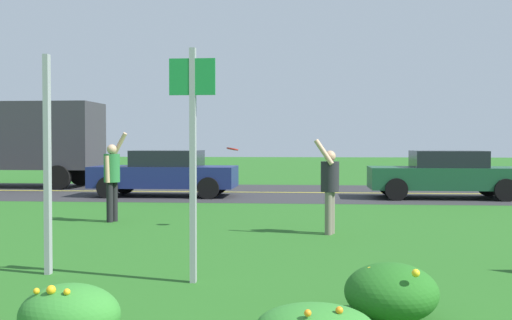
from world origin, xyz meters
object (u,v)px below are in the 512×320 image
at_px(sign_post_by_roadside, 193,142).
at_px(person_thrower_green_shirt, 112,175).
at_px(person_catcher_dark_shirt, 330,184).
at_px(frisbee_red, 232,149).
at_px(box_truck_tan, 14,140).
at_px(car_dark_green_center_left, 445,174).
at_px(car_navy_center_right, 165,173).
at_px(sign_post_near_path, 47,165).

height_order(sign_post_by_roadside, person_thrower_green_shirt, sign_post_by_roadside).
height_order(person_catcher_dark_shirt, frisbee_red, person_catcher_dark_shirt).
height_order(person_catcher_dark_shirt, box_truck_tan, box_truck_tan).
bearing_deg(car_dark_green_center_left, sign_post_by_roadside, -114.54).
xyz_separation_m(car_navy_center_right, box_truck_tan, (-6.66, 3.44, 1.06)).
distance_m(sign_post_near_path, person_thrower_green_shirt, 5.37).
bearing_deg(person_thrower_green_shirt, sign_post_near_path, -80.64).
bearing_deg(person_catcher_dark_shirt, sign_post_by_roadside, -112.83).
relative_size(person_thrower_green_shirt, car_navy_center_right, 0.43).
bearing_deg(car_dark_green_center_left, person_thrower_green_shirt, -142.50).
height_order(person_thrower_green_shirt, frisbee_red, person_thrower_green_shirt).
distance_m(car_dark_green_center_left, car_navy_center_right, 8.66).
height_order(frisbee_red, car_navy_center_right, frisbee_red).
height_order(sign_post_by_roadside, person_catcher_dark_shirt, sign_post_by_roadside).
height_order(sign_post_near_path, car_navy_center_right, sign_post_near_path).
distance_m(sign_post_by_roadside, box_truck_tan, 18.29).
xyz_separation_m(sign_post_by_roadside, box_truck_tan, (-9.85, 15.42, 0.09)).
xyz_separation_m(car_dark_green_center_left, car_navy_center_right, (-8.66, 0.00, 0.00)).
xyz_separation_m(person_thrower_green_shirt, person_catcher_dark_shirt, (4.60, -1.40, -0.07)).
xyz_separation_m(sign_post_by_roadside, person_thrower_green_shirt, (-2.84, 5.60, -0.71)).
distance_m(sign_post_near_path, car_dark_green_center_left, 13.85).
bearing_deg(frisbee_red, person_catcher_dark_shirt, -17.86).
bearing_deg(person_thrower_green_shirt, car_navy_center_right, 93.18).
bearing_deg(sign_post_near_path, box_truck_tan, 117.56).
xyz_separation_m(sign_post_near_path, car_navy_center_right, (-1.23, 11.66, -0.68)).
bearing_deg(sign_post_near_path, person_thrower_green_shirt, 99.36).
bearing_deg(sign_post_by_roadside, frisbee_red, 91.56).
relative_size(sign_post_near_path, person_catcher_dark_shirt, 1.61).
xyz_separation_m(sign_post_near_path, person_thrower_green_shirt, (-0.87, 5.29, -0.41)).
bearing_deg(car_dark_green_center_left, sign_post_near_path, -122.52).
relative_size(person_thrower_green_shirt, frisbee_red, 8.06).
bearing_deg(frisbee_red, person_thrower_green_shirt, 163.72).
distance_m(frisbee_red, car_dark_green_center_left, 9.13).
xyz_separation_m(person_thrower_green_shirt, frisbee_red, (2.71, -0.79, 0.57)).
bearing_deg(sign_post_near_path, frisbee_red, 67.82).
relative_size(frisbee_red, car_dark_green_center_left, 0.05).
distance_m(car_navy_center_right, box_truck_tan, 7.57).
relative_size(person_catcher_dark_shirt, frisbee_red, 7.41).
bearing_deg(person_thrower_green_shirt, sign_post_by_roadside, -63.15).
bearing_deg(box_truck_tan, frisbee_red, -47.50).
height_order(car_dark_green_center_left, box_truck_tan, box_truck_tan).
bearing_deg(frisbee_red, car_dark_green_center_left, 51.99).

